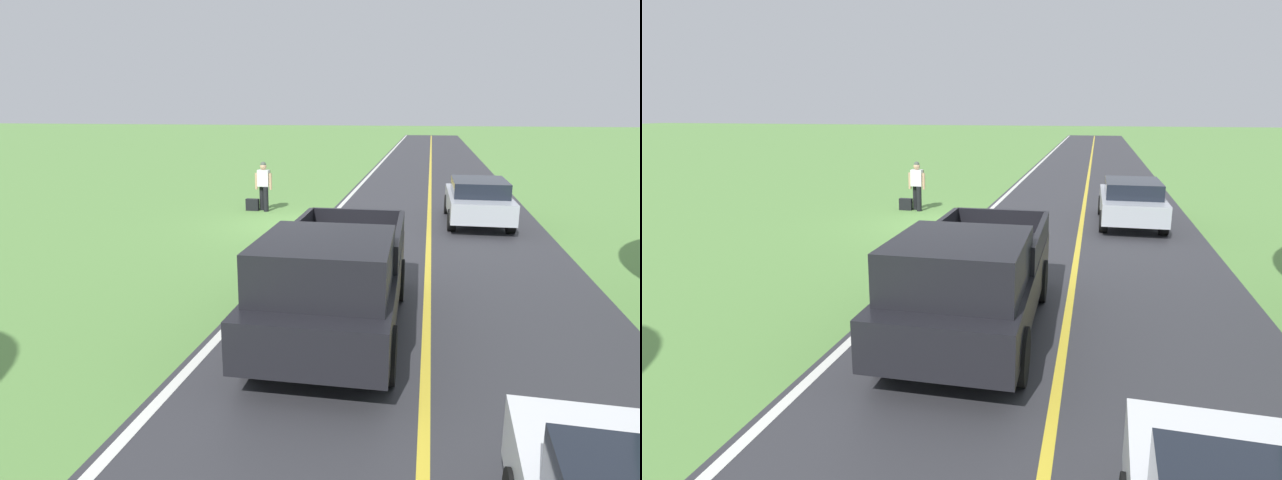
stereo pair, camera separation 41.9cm
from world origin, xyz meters
TOP-DOWN VIEW (x-y plane):
  - ground_plane at (0.00, 0.00)m, footprint 200.00×200.00m
  - road_surface at (-4.10, 0.00)m, footprint 6.91×120.00m
  - lane_edge_line at (-0.82, 0.00)m, footprint 0.16×117.60m
  - lane_centre_line at (-4.10, 0.00)m, footprint 0.14×117.60m
  - hitchhiker_walking at (1.72, -2.15)m, footprint 0.62×0.51m
  - suitcase_carried at (2.14, -2.08)m, footprint 0.46×0.21m
  - pickup_truck_passing at (-2.63, 8.26)m, footprint 2.17×5.43m
  - sedan_near_oncoming at (-5.58, -1.41)m, footprint 1.97×4.42m

SIDE VIEW (x-z plane):
  - ground_plane at x=0.00m, z-range 0.00..0.00m
  - road_surface at x=-4.10m, z-range 0.00..0.00m
  - lane_edge_line at x=-0.82m, z-range 0.00..0.01m
  - lane_centre_line at x=-4.10m, z-range 0.00..0.01m
  - suitcase_carried at x=2.14m, z-range 0.00..0.42m
  - sedan_near_oncoming at x=-5.58m, z-range 0.05..1.46m
  - pickup_truck_passing at x=-2.63m, z-range 0.06..1.88m
  - hitchhiker_walking at x=1.72m, z-range 0.11..1.85m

